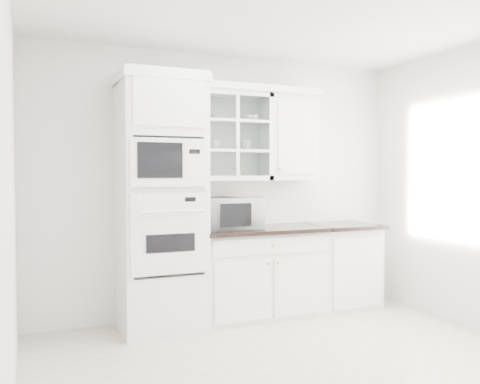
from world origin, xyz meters
name	(u,v)px	position (x,y,z in m)	size (l,w,h in m)	color
ground	(307,370)	(0.00, 0.00, 0.01)	(4.00, 3.50, 0.01)	beige
room_shell	(281,135)	(0.00, 0.43, 1.78)	(4.00, 3.50, 2.70)	white
oven_column	(161,202)	(-0.75, 1.42, 1.20)	(0.76, 0.68, 2.40)	white
base_cabinet_run	(259,272)	(0.28, 1.45, 0.46)	(1.32, 0.67, 0.92)	white
extra_base_cabinet	(341,265)	(1.28, 1.45, 0.46)	(0.72, 0.67, 0.92)	white
upper_cabinet_glass	(231,136)	(0.03, 1.58, 1.85)	(0.80, 0.33, 0.90)	white
upper_cabinet_solid	(290,138)	(0.71, 1.58, 1.85)	(0.55, 0.33, 0.90)	white
crown_molding	(223,88)	(-0.07, 1.56, 2.33)	(2.14, 0.38, 0.07)	white
countertop_microwave	(233,213)	(-0.02, 1.42, 1.08)	(0.55, 0.45, 0.32)	white
bowl_a	(220,117)	(-0.11, 1.57, 2.04)	(0.21, 0.21, 0.05)	white
bowl_b	(250,119)	(0.23, 1.57, 2.04)	(0.19, 0.19, 0.06)	white
cup_a	(215,145)	(-0.15, 1.58, 1.76)	(0.12, 0.12, 0.09)	white
cup_b	(246,146)	(0.20, 1.59, 1.76)	(0.11, 0.11, 0.10)	white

